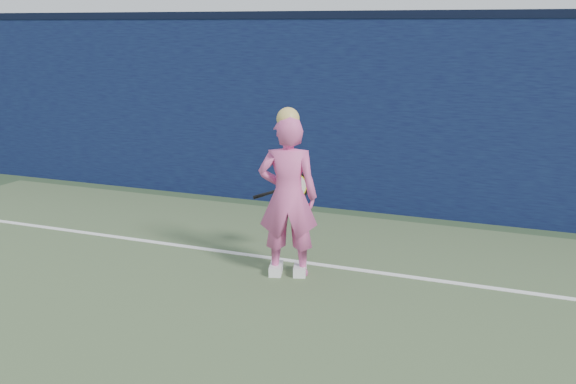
% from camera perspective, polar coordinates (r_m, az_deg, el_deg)
% --- Properties ---
extents(backstop_wall, '(24.00, 0.40, 2.50)m').
position_cam_1_polar(backstop_wall, '(9.64, 5.89, 6.02)').
color(backstop_wall, '#0C0F36').
rests_on(backstop_wall, ground).
extents(wall_cap, '(24.00, 0.42, 0.10)m').
position_cam_1_polar(wall_cap, '(9.56, 6.08, 13.77)').
color(wall_cap, black).
rests_on(wall_cap, backstop_wall).
extents(player, '(0.67, 0.54, 1.67)m').
position_cam_1_polar(player, '(7.01, 0.00, -0.32)').
color(player, '#DE569B').
rests_on(player, ground).
extents(racket, '(0.55, 0.32, 0.32)m').
position_cam_1_polar(racket, '(7.46, 0.33, 0.39)').
color(racket, black).
rests_on(racket, ground).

